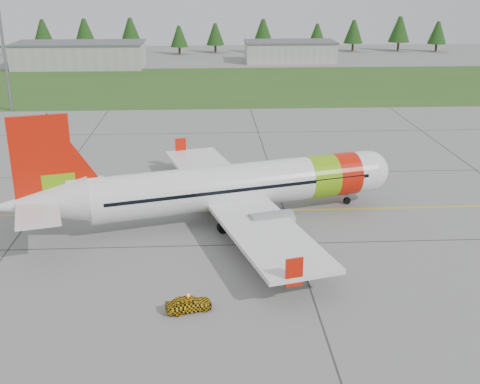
{
  "coord_description": "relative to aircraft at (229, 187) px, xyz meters",
  "views": [
    {
      "loc": [
        2.55,
        -48.11,
        22.37
      ],
      "look_at": [
        5.29,
        3.31,
        3.75
      ],
      "focal_mm": 45.0,
      "sensor_mm": 36.0,
      "label": 1
    }
  ],
  "objects": [
    {
      "name": "aircraft",
      "position": [
        0.0,
        0.0,
        0.0
      ],
      "size": [
        37.06,
        34.94,
        11.47
      ],
      "rotation": [
        0.0,
        0.0,
        0.27
      ],
      "color": "white",
      "rests_on": "ground"
    },
    {
      "name": "treeline",
      "position": [
        -4.4,
        131.94,
        1.69
      ],
      "size": [
        160.0,
        8.0,
        10.0
      ],
      "primitive_type": null,
      "color": "#1C3F14",
      "rests_on": "ground"
    },
    {
      "name": "ground",
      "position": [
        -4.4,
        -6.06,
        -3.31
      ],
      "size": [
        320.0,
        320.0,
        0.0
      ],
      "primitive_type": "plane",
      "color": "gray",
      "rests_on": "ground"
    },
    {
      "name": "follow_me_car",
      "position": [
        -3.49,
        -16.87,
        -1.67
      ],
      "size": [
        1.41,
        1.56,
        3.27
      ],
      "primitive_type": "imported",
      "rotation": [
        0.0,
        0.0,
        1.83
      ],
      "color": "yellow",
      "rests_on": "ground"
    },
    {
      "name": "taxi_guideline",
      "position": [
        -4.4,
        1.94,
        -3.29
      ],
      "size": [
        120.0,
        0.25,
        0.02
      ],
      "primitive_type": "cube",
      "color": "gold",
      "rests_on": "ground"
    },
    {
      "name": "floodlight_mast",
      "position": [
        -36.4,
        51.94,
        6.69
      ],
      "size": [
        0.5,
        0.5,
        20.0
      ],
      "primitive_type": "cylinder",
      "color": "slate",
      "rests_on": "ground"
    },
    {
      "name": "hangar_east",
      "position": [
        20.6,
        111.94,
        -0.71
      ],
      "size": [
        24.0,
        12.0,
        5.2
      ],
      "primitive_type": "cube",
      "color": "#A8A8A3",
      "rests_on": "ground"
    },
    {
      "name": "hangar_west",
      "position": [
        -34.4,
        103.94,
        -0.31
      ],
      "size": [
        32.0,
        14.0,
        6.0
      ],
      "primitive_type": "cube",
      "color": "#A8A8A3",
      "rests_on": "ground"
    },
    {
      "name": "grass_strip",
      "position": [
        -4.4,
        75.94,
        -3.29
      ],
      "size": [
        320.0,
        50.0,
        0.03
      ],
      "primitive_type": "cube",
      "color": "#30561E",
      "rests_on": "ground"
    }
  ]
}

